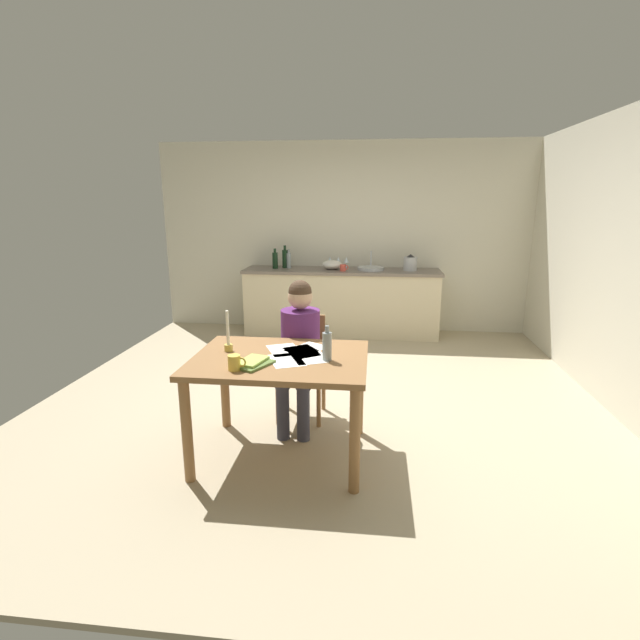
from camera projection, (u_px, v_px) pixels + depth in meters
The scene contains 27 objects.
ground_plane at pixel (324, 399), 4.51m from camera, with size 5.20×5.20×0.04m, color tan.
wall_back at pixel (344, 238), 6.69m from camera, with size 5.20×0.12×2.60m, color beige.
wall_right at pixel (638, 265), 3.90m from camera, with size 0.12×5.20×2.60m, color beige.
kitchen_counter at pixel (341, 302), 6.55m from camera, with size 2.66×0.64×0.90m.
dining_table at pixel (280, 372), 3.33m from camera, with size 1.21×0.92×0.76m.
chair_at_table at pixel (302, 361), 4.04m from camera, with size 0.40×0.40×0.86m.
person_seated at pixel (299, 344), 3.85m from camera, with size 0.32×0.59×1.19m.
coffee_mug at pixel (235, 363), 3.03m from camera, with size 0.12×0.08×0.10m.
candlestick at pixel (228, 340), 3.40m from camera, with size 0.06×0.06×0.30m.
book_magazine at pixel (254, 364), 3.12m from camera, with size 0.16×0.25×0.02m, color #587233.
book_cookery at pixel (252, 362), 3.14m from camera, with size 0.14×0.23×0.03m, color #9FBA53.
paper_letter at pixel (287, 360), 3.22m from camera, with size 0.21×0.30×0.00m, color white.
paper_bill at pixel (284, 350), 3.44m from camera, with size 0.21×0.30×0.00m, color white.
paper_envelope at pixel (308, 357), 3.28m from camera, with size 0.21×0.30×0.00m, color white.
paper_receipt at pixel (307, 349), 3.47m from camera, with size 0.21×0.30×0.00m, color white.
paper_notice at pixel (303, 351), 3.41m from camera, with size 0.21×0.30×0.00m, color white.
wine_bottle_on_table at pixel (327, 346), 3.20m from camera, with size 0.06×0.06×0.24m.
sink_unit at pixel (371, 268), 6.40m from camera, with size 0.36×0.36×0.24m.
bottle_oil at pixel (275, 260), 6.50m from camera, with size 0.07×0.07×0.27m.
bottle_vinegar at pixel (285, 258), 6.56m from camera, with size 0.08×0.08×0.31m.
bottle_wine_red at pixel (289, 260), 6.54m from camera, with size 0.06×0.06×0.26m.
mixing_bowl at pixel (332, 265), 6.45m from camera, with size 0.27×0.27×0.12m, color white.
stovetop_kettle at pixel (410, 263), 6.32m from camera, with size 0.18×0.18×0.22m.
wine_glass_near_sink at pixel (346, 260), 6.56m from camera, with size 0.07×0.07×0.15m.
wine_glass_by_kettle at pixel (338, 260), 6.57m from camera, with size 0.07×0.07×0.15m.
wine_glass_back_left at pixel (330, 260), 6.58m from camera, with size 0.07×0.07×0.15m.
teacup_on_counter at pixel (343, 268), 6.28m from camera, with size 0.11×0.08×0.09m.
Camera 1 is at (0.44, -4.17, 1.82)m, focal length 26.61 mm.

